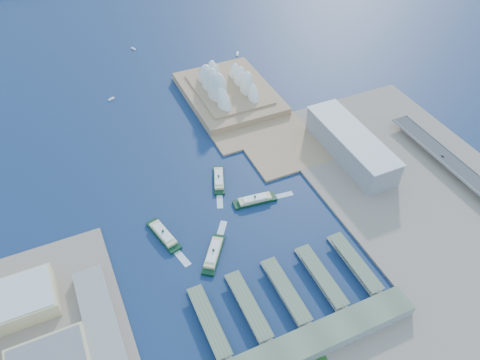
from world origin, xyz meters
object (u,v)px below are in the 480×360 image
toaster_building (351,145)px  ferry_c (214,252)px  opera_house (229,80)px  ferry_d (255,199)px  car_c (443,156)px  ferry_a (163,233)px  ferry_b (219,178)px

toaster_building → ferry_c: toaster_building is taller
opera_house → ferry_d: bearing=-105.6°
opera_house → ferry_c: 313.18m
ferry_c → ferry_d: 94.52m
opera_house → car_c: bearing=-54.1°
toaster_building → ferry_c: (-229.45, -79.13, -15.25)m
ferry_a → ferry_c: size_ratio=1.00×
ferry_a → ferry_d: ferry_a is taller
opera_house → toaster_building: bearing=-65.8°
opera_house → ferry_b: (-88.68, -171.69, -27.08)m
ferry_b → ferry_d: (26.07, -52.41, 0.19)m
toaster_building → ferry_b: bearing=171.0°
ferry_a → ferry_b: 109.78m
ferry_a → ferry_c: bearing=-62.8°
opera_house → ferry_b: 195.13m
ferry_b → opera_house: bearing=83.4°
opera_house → ferry_a: opera_house is taller
ferry_c → ferry_d: (76.84, 55.03, -0.15)m
opera_house → toaster_building: opera_house is taller
toaster_building → ferry_c: bearing=-161.0°
opera_house → car_c: opera_house is taller
ferry_b → ferry_d: bearing=-42.8°
toaster_building → car_c: size_ratio=30.89×
opera_house → ferry_a: (-181.35, -230.53, -26.72)m
ferry_d → ferry_c: bearing=132.2°
ferry_b → car_c: car_c is taller
toaster_building → ferry_b: toaster_building is taller
ferry_a → car_c: bearing=-18.7°
opera_house → ferry_d: opera_house is taller
car_c → ferry_b: bearing=-18.3°
ferry_b → ferry_c: (-50.78, -107.44, 0.34)m
ferry_b → car_c: bearing=2.4°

